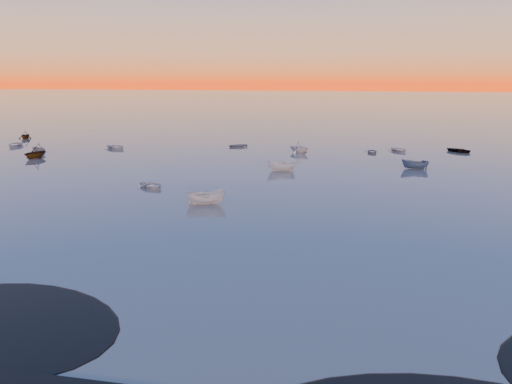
% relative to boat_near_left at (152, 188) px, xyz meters
% --- Properties ---
extents(ground, '(600.00, 600.00, 0.00)m').
position_rel_boat_near_left_xyz_m(ground, '(9.90, 66.26, 0.00)').
color(ground, '#645D53').
rests_on(ground, ground).
extents(mud_lobes, '(140.00, 6.00, 0.07)m').
position_rel_boat_near_left_xyz_m(mud_lobes, '(9.90, -34.74, 0.01)').
color(mud_lobes, black).
rests_on(mud_lobes, ground).
extents(moored_fleet, '(124.00, 58.00, 1.20)m').
position_rel_boat_near_left_xyz_m(moored_fleet, '(9.90, 19.26, 0.00)').
color(moored_fleet, silver).
rests_on(moored_fleet, ground).
extents(boat_near_left, '(3.48, 4.00, 0.95)m').
position_rel_boat_near_left_xyz_m(boat_near_left, '(0.00, 0.00, 0.00)').
color(boat_near_left, silver).
rests_on(boat_near_left, ground).
extents(boat_near_center, '(2.93, 4.51, 1.45)m').
position_rel_boat_near_left_xyz_m(boat_near_center, '(8.56, -6.06, 0.00)').
color(boat_near_center, silver).
rests_on(boat_near_center, ground).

